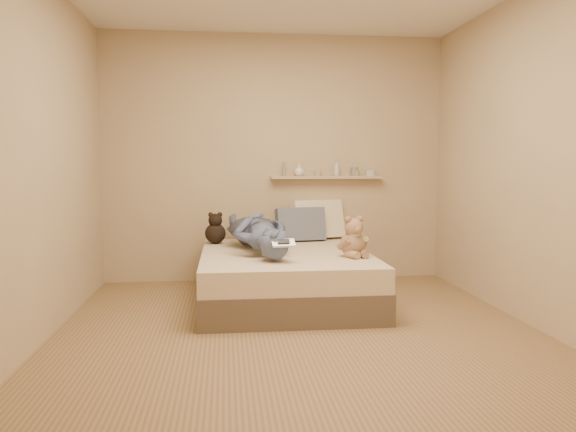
{
  "coord_description": "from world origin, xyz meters",
  "views": [
    {
      "loc": [
        -0.53,
        -4.07,
        1.24
      ],
      "look_at": [
        0.0,
        0.65,
        0.8
      ],
      "focal_mm": 35.0,
      "sensor_mm": 36.0,
      "label": 1
    }
  ],
  "objects": [
    {
      "name": "shelf_bottles",
      "position": [
        0.56,
        1.84,
        1.18
      ],
      "size": [
        1.0,
        0.14,
        0.17
      ],
      "color": "silver",
      "rests_on": "wall_shelf"
    },
    {
      "name": "pillow_cream",
      "position": [
        0.44,
        1.76,
        0.65
      ],
      "size": [
        0.6,
        0.42,
        0.43
      ],
      "primitive_type": "cube",
      "rotation": [
        -0.28,
        0.0,
        0.32
      ],
      "color": "beige",
      "rests_on": "bed"
    },
    {
      "name": "pillow_grey",
      "position": [
        0.24,
        1.62,
        0.62
      ],
      "size": [
        0.53,
        0.28,
        0.36
      ],
      "primitive_type": "cube",
      "rotation": [
        -0.22,
        0.0,
        0.15
      ],
      "color": "slate",
      "rests_on": "bed"
    },
    {
      "name": "room",
      "position": [
        0.0,
        0.0,
        1.3
      ],
      "size": [
        3.8,
        3.8,
        3.8
      ],
      "color": "olive",
      "rests_on": "ground"
    },
    {
      "name": "bed",
      "position": [
        0.0,
        0.93,
        0.22
      ],
      "size": [
        1.5,
        1.9,
        0.45
      ],
      "color": "brown",
      "rests_on": "floor"
    },
    {
      "name": "teddy_bear",
      "position": [
        0.56,
        0.59,
        0.6
      ],
      "size": [
        0.28,
        0.29,
        0.35
      ],
      "color": "#A6825B",
      "rests_on": "bed"
    },
    {
      "name": "wall_shelf",
      "position": [
        0.55,
        1.84,
        1.1
      ],
      "size": [
        1.2,
        0.12,
        0.03
      ],
      "primitive_type": "cube",
      "color": "tan",
      "rests_on": "wall_back"
    },
    {
      "name": "game_console",
      "position": [
        -0.07,
        0.32,
        0.62
      ],
      "size": [
        0.2,
        0.1,
        0.06
      ],
      "color": "#BABCC1",
      "rests_on": "bed"
    },
    {
      "name": "person",
      "position": [
        -0.23,
        1.04,
        0.63
      ],
      "size": [
        0.72,
        1.52,
        0.35
      ],
      "primitive_type": "imported",
      "rotation": [
        0.0,
        0.0,
        3.27
      ],
      "color": "#4F567D",
      "rests_on": "bed"
    },
    {
      "name": "dark_plush",
      "position": [
        -0.63,
        1.52,
        0.59
      ],
      "size": [
        0.21,
        0.21,
        0.32
      ],
      "color": "black",
      "rests_on": "bed"
    }
  ]
}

